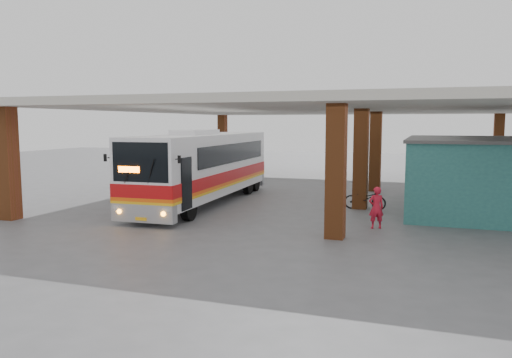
{
  "coord_description": "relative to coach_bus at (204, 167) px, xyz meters",
  "views": [
    {
      "loc": [
        5.85,
        -18.91,
        3.73
      ],
      "look_at": [
        -0.78,
        0.0,
        1.48
      ],
      "focal_mm": 35.0,
      "sensor_mm": 36.0,
      "label": 1
    }
  ],
  "objects": [
    {
      "name": "motorcycle",
      "position": [
        7.29,
        0.76,
        -1.24
      ],
      "size": [
        1.81,
        0.68,
        0.94
      ],
      "primitive_type": "imported",
      "rotation": [
        0.0,
        0.0,
        1.54
      ],
      "color": "black",
      "rests_on": "ground"
    },
    {
      "name": "ground",
      "position": [
        4.05,
        -2.05,
        -1.71
      ],
      "size": [
        90.0,
        90.0,
        0.0
      ],
      "primitive_type": "plane",
      "color": "#515154",
      "rests_on": "ground"
    },
    {
      "name": "coach_bus",
      "position": [
        0.0,
        0.0,
        0.0
      ],
      "size": [
        3.01,
        11.9,
        3.44
      ],
      "rotation": [
        0.0,
        0.0,
        0.05
      ],
      "color": "white",
      "rests_on": "ground"
    },
    {
      "name": "red_chair",
      "position": [
        9.14,
        4.13,
        -1.37
      ],
      "size": [
        0.47,
        0.47,
        0.74
      ],
      "rotation": [
        0.0,
        0.0,
        -0.24
      ],
      "color": "red",
      "rests_on": "ground"
    },
    {
      "name": "pedestrian",
      "position": [
        8.16,
        -3.08,
        -0.96
      ],
      "size": [
        0.64,
        0.55,
        1.5
      ],
      "primitive_type": "imported",
      "rotation": [
        0.0,
        0.0,
        3.55
      ],
      "color": "red",
      "rests_on": "ground"
    },
    {
      "name": "brick_columns",
      "position": [
        5.48,
        2.95,
        0.47
      ],
      "size": [
        20.1,
        21.6,
        4.35
      ],
      "color": "brown",
      "rests_on": "ground"
    },
    {
      "name": "shop_building",
      "position": [
        11.55,
        1.95,
        -0.14
      ],
      "size": [
        5.2,
        8.2,
        3.11
      ],
      "color": "#286365",
      "rests_on": "ground"
    },
    {
      "name": "canopy_roof",
      "position": [
        4.55,
        4.45,
        2.79
      ],
      "size": [
        21.0,
        23.0,
        0.3
      ],
      "primitive_type": "cube",
      "color": "beige",
      "rests_on": "brick_columns"
    }
  ]
}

